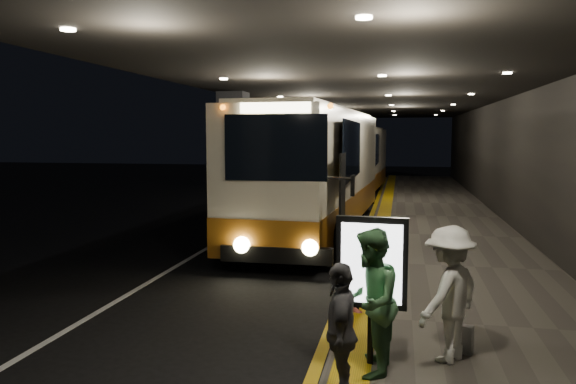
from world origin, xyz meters
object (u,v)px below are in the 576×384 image
(passenger_boarding, at_px, (361,268))
(info_sign, at_px, (371,265))
(stanchion_post, at_px, (358,282))
(bag_polka, at_px, (461,339))
(passenger_waiting_green, at_px, (370,302))
(passenger_waiting_white, at_px, (449,294))
(coach_main, at_px, (317,176))
(coach_second, at_px, (356,164))
(passenger_waiting_grey, at_px, (341,332))

(passenger_boarding, height_order, info_sign, info_sign)
(passenger_boarding, distance_m, stanchion_post, 0.25)
(bag_polka, height_order, info_sign, info_sign)
(passenger_waiting_green, distance_m, passenger_waiting_white, 1.18)
(passenger_waiting_green, xyz_separation_m, passenger_waiting_white, (1.00, 0.62, -0.02))
(bag_polka, height_order, stanchion_post, stanchion_post)
(coach_main, height_order, coach_second, coach_main)
(bag_polka, bearing_deg, coach_second, 98.38)
(coach_second, bearing_deg, passenger_waiting_grey, -83.12)
(info_sign, bearing_deg, passenger_boarding, 101.46)
(passenger_waiting_white, height_order, bag_polka, passenger_waiting_white)
(coach_second, xyz_separation_m, passenger_waiting_grey, (1.67, -23.06, -0.71))
(coach_main, distance_m, coach_second, 11.49)
(stanchion_post, bearing_deg, info_sign, -81.61)
(coach_second, relative_size, passenger_waiting_white, 6.15)
(coach_second, distance_m, stanchion_post, 19.86)
(passenger_boarding, bearing_deg, coach_second, 23.90)
(passenger_boarding, bearing_deg, stanchion_post, 138.17)
(coach_main, bearing_deg, bag_polka, -67.67)
(passenger_waiting_white, bearing_deg, coach_second, -136.55)
(coach_main, xyz_separation_m, passenger_waiting_green, (2.26, -10.77, -0.77))
(coach_second, distance_m, passenger_waiting_white, 21.83)
(coach_main, height_order, passenger_boarding, coach_main)
(bag_polka, xyz_separation_m, info_sign, (-1.20, -0.64, 1.12))
(coach_second, bearing_deg, passenger_boarding, -82.43)
(coach_second, height_order, passenger_waiting_white, coach_second)
(coach_main, bearing_deg, coach_second, 91.40)
(info_sign, bearing_deg, coach_main, 106.58)
(passenger_waiting_green, height_order, passenger_waiting_grey, passenger_waiting_green)
(passenger_waiting_green, bearing_deg, coach_second, -172.70)
(info_sign, distance_m, stanchion_post, 2.37)
(passenger_waiting_grey, xyz_separation_m, bag_polka, (1.47, 1.73, -0.60))
(bag_polka, bearing_deg, passenger_waiting_white, -122.98)
(stanchion_post, bearing_deg, coach_second, 94.67)
(passenger_boarding, distance_m, passenger_waiting_white, 2.28)
(passenger_waiting_grey, bearing_deg, coach_second, -178.65)
(passenger_waiting_white, relative_size, bag_polka, 4.62)
(coach_main, bearing_deg, passenger_waiting_white, -69.19)
(stanchion_post, bearing_deg, coach_main, 103.13)
(coach_main, distance_m, passenger_waiting_white, 10.68)
(passenger_waiting_white, xyz_separation_m, info_sign, (-1.00, -0.34, 0.41))
(passenger_boarding, relative_size, info_sign, 0.77)
(passenger_waiting_green, bearing_deg, bag_polka, 130.03)
(coach_main, relative_size, passenger_boarding, 8.26)
(coach_main, bearing_deg, stanchion_post, -73.89)
(passenger_waiting_white, bearing_deg, info_sign, -35.40)
(passenger_boarding, bearing_deg, passenger_waiting_white, -126.80)
(info_sign, bearing_deg, coach_second, 99.48)
(passenger_boarding, distance_m, bag_polka, 2.23)
(passenger_waiting_grey, relative_size, stanchion_post, 1.57)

